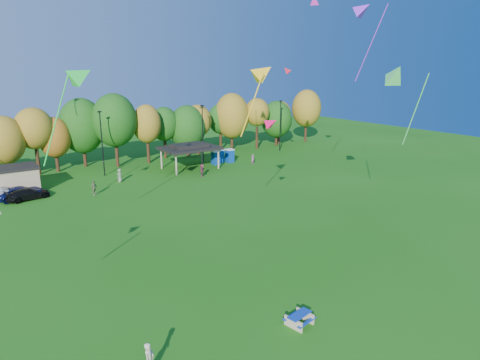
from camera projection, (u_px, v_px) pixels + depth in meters
ground at (270, 308)px, 27.44m from camera, size 160.00×160.00×0.00m
tree_line at (68, 131)px, 61.54m from camera, size 93.57×10.55×11.15m
lamp_posts at (102, 142)px, 59.08m from camera, size 64.50×0.25×9.09m
utility_building at (10, 180)px, 51.76m from camera, size 6.30×4.30×3.25m
pavilion at (190, 148)px, 63.71m from camera, size 8.20×6.20×3.77m
porta_potties at (222, 156)px, 68.05m from camera, size 3.75×2.10×2.18m
picnic_table at (299, 318)px, 25.60m from camera, size 1.83×1.61×0.70m
kite_flyer at (149, 360)px, 21.24m from camera, size 0.79×0.78×1.85m
car_b at (6, 194)px, 49.14m from camera, size 4.71×2.38×1.48m
car_c at (22, 193)px, 49.75m from camera, size 5.51×2.87×1.48m
car_d at (27, 194)px, 49.46m from camera, size 5.16×2.85×1.42m
far_person_0 at (120, 175)px, 56.90m from camera, size 1.05×1.03×1.83m
far_person_1 at (253, 159)px, 67.47m from camera, size 0.61×0.45×1.54m
far_person_2 at (202, 170)px, 59.81m from camera, size 1.38×1.68×1.80m
far_person_4 at (94, 188)px, 50.96m from camera, size 1.14×0.89×1.80m
kite_0 at (272, 123)px, 34.04m from camera, size 1.57×1.67×1.36m
kite_5 at (363, 10)px, 45.02m from camera, size 2.96×4.92×8.57m
kite_9 at (286, 70)px, 54.41m from camera, size 1.58×1.61×1.29m
kite_10 at (81, 76)px, 31.55m from camera, size 4.51×1.85×7.63m
kite_11 at (395, 75)px, 38.84m from camera, size 2.68×4.83×7.81m
kite_13 at (264, 73)px, 32.01m from camera, size 3.54×2.21×5.68m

